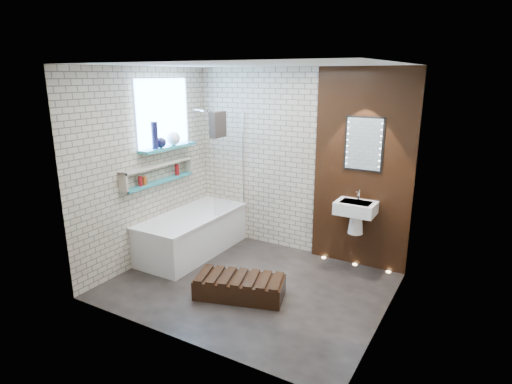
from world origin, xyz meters
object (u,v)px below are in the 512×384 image
Objects in this scene: walnut_step at (240,287)px; led_mirror at (364,144)px; bathtub at (193,233)px; washbasin at (356,212)px; bath_screen at (229,163)px.

led_mirror is at bearing 59.29° from walnut_step.
led_mirror is (2.17, 0.78, 1.36)m from bathtub.
washbasin is 0.83× the size of led_mirror.
bath_screen reaches higher than bathtub.
washbasin reaches higher than bathtub.
washbasin is (1.82, 0.18, -0.49)m from bath_screen.
bath_screen is 2.41× the size of washbasin.
walnut_step is (0.91, -1.19, -1.17)m from bath_screen.
led_mirror is (0.00, 0.16, 0.86)m from washbasin.
washbasin is 0.57× the size of walnut_step.
bathtub is 2.68m from led_mirror.
led_mirror is 0.69× the size of walnut_step.
washbasin is at bearing 16.01° from bathtub.
bathtub is 1.71× the size of walnut_step.
bath_screen is 1.89m from washbasin.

